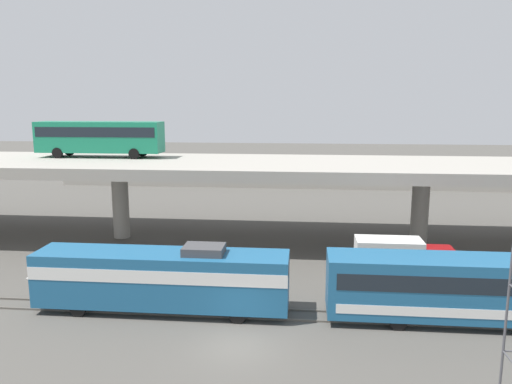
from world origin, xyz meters
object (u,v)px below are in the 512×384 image
(parked_car_2, at_px, (130,167))
(service_truck_west, at_px, (401,259))
(parked_car_0, at_px, (463,172))
(parked_car_1, at_px, (148,169))
(parked_car_4, at_px, (126,164))
(parked_car_5, at_px, (335,167))
(parked_car_3, at_px, (174,166))
(transit_bus_on_overpass, at_px, (100,136))
(train_locomotive, at_px, (150,276))

(parked_car_2, bearing_deg, service_truck_west, 129.09)
(parked_car_0, bearing_deg, parked_car_1, 2.12)
(parked_car_4, bearing_deg, parked_car_1, -47.67)
(parked_car_5, bearing_deg, parked_car_0, -11.69)
(parked_car_2, distance_m, parked_car_3, 7.11)
(parked_car_1, distance_m, parked_car_5, 29.95)
(transit_bus_on_overpass, height_order, parked_car_3, transit_bus_on_overpass)
(transit_bus_on_overpass, xyz_separation_m, parked_car_4, (-10.90, 36.14, -7.25))
(service_truck_west, height_order, parked_car_0, service_truck_west)
(parked_car_3, bearing_deg, train_locomotive, -76.68)
(parked_car_0, distance_m, parked_car_2, 52.40)
(parked_car_2, relative_size, parked_car_3, 1.03)
(train_locomotive, height_order, parked_car_5, train_locomotive)
(service_truck_west, height_order, parked_car_4, service_truck_west)
(train_locomotive, height_order, parked_car_3, train_locomotive)
(service_truck_west, distance_m, parked_car_3, 53.91)
(train_locomotive, relative_size, parked_car_3, 3.61)
(parked_car_0, bearing_deg, parked_car_2, -0.61)
(parked_car_0, xyz_separation_m, parked_car_2, (-52.40, 0.55, 0.00))
(transit_bus_on_overpass, relative_size, parked_car_5, 2.85)
(parked_car_1, relative_size, parked_car_4, 1.03)
(service_truck_west, height_order, parked_car_1, service_truck_west)
(transit_bus_on_overpass, xyz_separation_m, parked_car_3, (-2.14, 34.39, -7.25))
(parked_car_2, xyz_separation_m, parked_car_5, (33.27, 3.40, -0.00))
(service_truck_west, xyz_separation_m, parked_car_1, (-31.31, 40.96, 0.48))
(transit_bus_on_overpass, bearing_deg, parked_car_1, 99.48)
(parked_car_1, height_order, parked_car_5, same)
(parked_car_4, bearing_deg, parked_car_5, -1.27)
(train_locomotive, xyz_separation_m, parked_car_4, (-21.16, 54.14, -0.07))
(train_locomotive, bearing_deg, parked_car_1, -72.28)
(train_locomotive, relative_size, parked_car_4, 3.67)
(service_truck_west, xyz_separation_m, parked_car_0, (17.21, 42.76, 0.48))
(parked_car_1, bearing_deg, parked_car_4, 132.33)
(transit_bus_on_overpass, height_order, parked_car_0, transit_bus_on_overpass)
(transit_bus_on_overpass, distance_m, parked_car_3, 35.21)
(transit_bus_on_overpass, distance_m, parked_car_5, 43.59)
(service_truck_west, xyz_separation_m, parked_car_4, (-37.27, 47.50, 0.48))
(service_truck_west, height_order, parked_car_3, service_truck_west)
(service_truck_west, relative_size, parked_car_0, 1.52)
(parked_car_0, bearing_deg, parked_car_5, -11.69)
(transit_bus_on_overpass, bearing_deg, parked_car_2, 105.43)
(parked_car_1, bearing_deg, service_truck_west, -52.60)
(parked_car_2, bearing_deg, train_locomotive, 110.91)
(train_locomotive, relative_size, parked_car_0, 3.65)
(transit_bus_on_overpass, relative_size, parked_car_2, 2.58)
(transit_bus_on_overpass, bearing_deg, service_truck_west, -23.31)
(parked_car_0, bearing_deg, service_truck_west, 68.08)
(transit_bus_on_overpass, distance_m, parked_car_0, 54.20)
(parked_car_3, xyz_separation_m, parked_car_4, (-8.76, 1.75, -0.00))
(parked_car_2, bearing_deg, transit_bus_on_overpass, 105.43)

